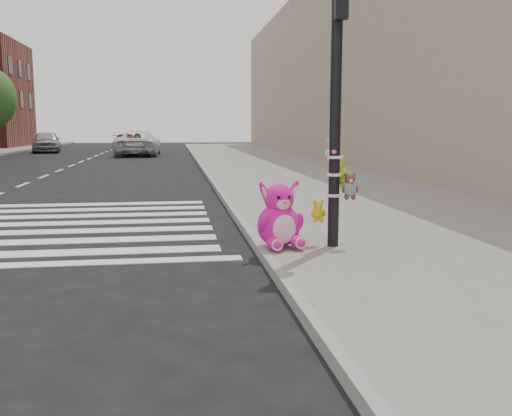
{
  "coord_description": "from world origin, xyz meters",
  "views": [
    {
      "loc": [
        0.3,
        -6.15,
        1.89
      ],
      "look_at": [
        1.43,
        1.63,
        0.75
      ],
      "focal_mm": 40.0,
      "sensor_mm": 36.0,
      "label": 1
    }
  ],
  "objects": [
    {
      "name": "car_maroon_near",
      "position": [
        -3.5,
        42.49,
        0.61
      ],
      "size": [
        2.07,
        4.36,
        1.23
      ],
      "primitive_type": "imported",
      "rotation": [
        0.0,
        0.0,
        3.06
      ],
      "color": "#58191D",
      "rests_on": "ground"
    },
    {
      "name": "curb_edge",
      "position": [
        1.55,
        10.0,
        0.07
      ],
      "size": [
        0.12,
        80.0,
        0.15
      ],
      "primitive_type": "cube",
      "color": "gray",
      "rests_on": "ground"
    },
    {
      "name": "car_white_near",
      "position": [
        -1.86,
        31.09,
        0.78
      ],
      "size": [
        2.75,
        5.67,
        1.55
      ],
      "primitive_type": "imported",
      "rotation": [
        0.0,
        0.0,
        3.11
      ],
      "color": "silver",
      "rests_on": "ground"
    },
    {
      "name": "ground",
      "position": [
        0.0,
        0.0,
        0.0
      ],
      "size": [
        120.0,
        120.0,
        0.0
      ],
      "primitive_type": "plane",
      "color": "black",
      "rests_on": "ground"
    },
    {
      "name": "pink_bunny",
      "position": [
        1.81,
        1.82,
        0.54
      ],
      "size": [
        0.73,
        0.82,
        0.99
      ],
      "rotation": [
        0.0,
        0.0,
        0.2
      ],
      "color": "#F814A8",
      "rests_on": "sidewalk_near"
    },
    {
      "name": "signal_pole",
      "position": [
        2.62,
        1.82,
        1.8
      ],
      "size": [
        0.67,
        0.5,
        4.0
      ],
      "color": "black",
      "rests_on": "sidewalk_near"
    },
    {
      "name": "red_teddy",
      "position": [
        1.8,
        2.4,
        0.24
      ],
      "size": [
        0.16,
        0.14,
        0.2
      ],
      "primitive_type": null,
      "rotation": [
        0.0,
        0.0,
        0.34
      ],
      "color": "#B31711",
      "rests_on": "sidewalk_near"
    },
    {
      "name": "sidewalk_near",
      "position": [
        5.0,
        10.0,
        0.07
      ],
      "size": [
        7.0,
        80.0,
        0.14
      ],
      "primitive_type": "cube",
      "color": "slate",
      "rests_on": "ground"
    },
    {
      "name": "car_silver_deep",
      "position": [
        -8.6,
        36.44,
        0.77
      ],
      "size": [
        2.49,
        4.72,
        1.53
      ],
      "primitive_type": "imported",
      "rotation": [
        0.0,
        0.0,
        0.16
      ],
      "color": "#9D9DA1",
      "rests_on": "ground"
    },
    {
      "name": "bld_near",
      "position": [
        10.5,
        20.0,
        5.0
      ],
      "size": [
        5.0,
        60.0,
        10.0
      ],
      "primitive_type": "cube",
      "color": "tan",
      "rests_on": "ground"
    }
  ]
}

